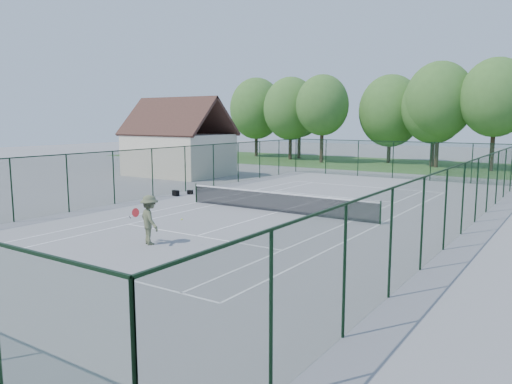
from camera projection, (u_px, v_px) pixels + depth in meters
ground at (277, 212)px, 25.84m from camera, size 140.00×140.00×0.00m
grass_far at (431, 167)px, 50.51m from camera, size 80.00×16.00×0.01m
court_lines at (277, 212)px, 25.84m from camera, size 11.05×23.85×0.01m
tennis_net at (277, 201)px, 25.76m from camera, size 11.08×0.08×1.10m
fence_enclosure at (278, 182)px, 25.62m from camera, size 18.05×36.05×3.02m
utility_building at (178, 139)px, 42.42m from camera, size 8.60×6.27×6.63m
tree_line_far at (434, 107)px, 49.65m from camera, size 39.40×6.40×9.70m
sports_bag_a at (176, 193)px, 31.28m from camera, size 0.49×0.35×0.35m
sports_bag_b at (190, 192)px, 31.96m from camera, size 0.39×0.30×0.27m
tennis_player at (150, 220)px, 19.09m from camera, size 2.19×1.15×1.92m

